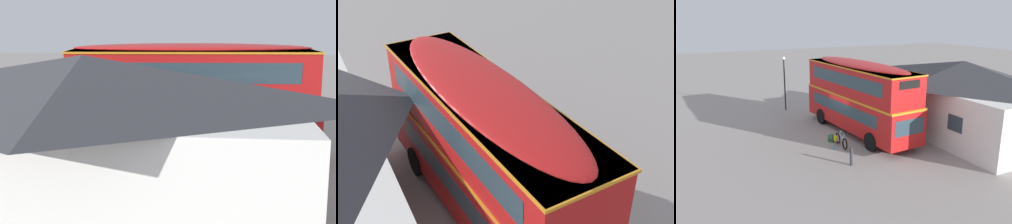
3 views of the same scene
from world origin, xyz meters
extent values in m
plane|color=gray|center=(0.00, 0.00, 0.00)|extent=(120.00, 120.00, 0.00)
cylinder|color=black|center=(3.37, 1.99, 0.55)|extent=(1.12, 0.37, 1.10)
cylinder|color=black|center=(3.57, -0.38, 0.55)|extent=(1.12, 0.37, 1.10)
cylinder|color=black|center=(-2.83, 1.49, 0.55)|extent=(1.12, 0.37, 1.10)
cylinder|color=black|center=(-2.64, -0.89, 0.55)|extent=(1.12, 0.37, 1.10)
cube|color=red|center=(0.37, 0.55, 1.52)|extent=(10.21, 3.30, 2.10)
cube|color=orange|center=(0.37, 0.55, 2.60)|extent=(10.24, 3.33, 0.12)
cube|color=red|center=(0.37, 0.55, 3.58)|extent=(9.91, 3.23, 1.90)
ellipsoid|color=red|center=(0.37, 0.55, 4.61)|extent=(9.71, 3.16, 0.36)
cube|color=#2D424C|center=(5.35, 0.96, 1.77)|extent=(0.23, 2.05, 0.90)
cube|color=black|center=(5.22, 0.95, 4.10)|extent=(0.17, 1.38, 0.44)
cube|color=#2D424C|center=(0.27, -0.70, 1.82)|extent=(7.81, 0.67, 0.76)
cube|color=#2D424C|center=(0.46, -0.66, 3.73)|extent=(8.21, 0.71, 0.80)
cube|color=#2D424C|center=(0.07, 1.77, 1.82)|extent=(7.81, 0.67, 0.76)
cube|color=#2D424C|center=(0.27, 1.76, 3.73)|extent=(8.21, 0.71, 0.80)
cube|color=orange|center=(0.37, 0.55, 4.49)|extent=(10.02, 3.32, 0.08)
torus|color=black|center=(2.72, -1.66, 0.34)|extent=(0.68, 0.12, 0.68)
torus|color=black|center=(1.62, -1.60, 0.34)|extent=(0.68, 0.12, 0.68)
cylinder|color=#B2B2B7|center=(2.72, -1.66, 0.34)|extent=(0.06, 0.10, 0.05)
cylinder|color=#B2B2B7|center=(1.62, -1.60, 0.34)|extent=(0.06, 0.10, 0.05)
cylinder|color=#B7B7BC|center=(2.42, -1.64, 0.61)|extent=(0.50, 0.06, 0.67)
cylinder|color=#B7B7BC|center=(2.35, -1.64, 0.95)|extent=(0.61, 0.07, 0.08)
cylinder|color=#B7B7BC|center=(2.12, -1.63, 0.63)|extent=(0.18, 0.05, 0.70)
cylinder|color=#B7B7BC|center=(1.90, -1.61, 0.31)|extent=(0.57, 0.06, 0.09)
cylinder|color=#B7B7BC|center=(1.83, -1.61, 0.66)|extent=(0.45, 0.05, 0.65)
cylinder|color=#B7B7BC|center=(2.69, -1.66, 0.64)|extent=(0.09, 0.04, 0.60)
cylinder|color=black|center=(2.66, -1.66, 0.98)|extent=(0.05, 0.46, 0.03)
ellipsoid|color=black|center=(2.03, -1.62, 1.00)|extent=(0.27, 0.11, 0.06)
cube|color=yellow|center=(1.63, -1.76, 0.36)|extent=(0.29, 0.16, 0.32)
cylinder|color=silver|center=(2.42, -1.64, 0.61)|extent=(0.07, 0.07, 0.18)
cube|color=#386642|center=(1.18, -1.86, 0.23)|extent=(0.40, 0.39, 0.47)
ellipsoid|color=#386642|center=(1.18, -1.86, 0.47)|extent=(0.38, 0.37, 0.10)
cube|color=#27472E|center=(1.26, -1.96, 0.16)|extent=(0.21, 0.17, 0.16)
cylinder|color=black|center=(1.17, -1.70, 0.23)|extent=(0.05, 0.05, 0.37)
cylinder|color=black|center=(1.03, -1.82, 0.23)|extent=(0.05, 0.05, 0.37)
cylinder|color=#338CBF|center=(2.45, -2.21, 0.11)|extent=(0.08, 0.08, 0.22)
cylinder|color=black|center=(2.45, -2.21, 0.23)|extent=(0.05, 0.05, 0.03)
cube|color=silver|center=(3.05, 6.95, 1.67)|extent=(12.24, 7.00, 3.34)
pyramid|color=#38383D|center=(3.05, 6.95, 4.05)|extent=(12.64, 7.40, 1.44)
cube|color=#3D2319|center=(3.07, 3.48, 1.05)|extent=(1.10, 0.05, 2.10)
cube|color=#2D424C|center=(0.02, 3.46, 1.83)|extent=(1.10, 0.05, 0.90)
cube|color=#2D424C|center=(6.12, 3.50, 1.83)|extent=(1.10, 0.05, 0.90)
cylinder|color=black|center=(-7.48, -2.10, 2.09)|extent=(0.11, 0.11, 4.18)
sphere|color=#F2E5BF|center=(-7.48, -2.10, 4.30)|extent=(0.28, 0.28, 0.28)
cylinder|color=#333338|center=(4.90, -2.37, 0.42)|extent=(0.16, 0.16, 0.85)
sphere|color=#333338|center=(4.90, -2.37, 0.89)|extent=(0.16, 0.16, 0.16)
camera|label=1|loc=(-0.83, 20.53, 5.80)|focal=53.44mm
camera|label=2|loc=(-9.99, 4.88, 10.44)|focal=47.73mm
camera|label=3|loc=(20.00, -10.29, 7.64)|focal=37.38mm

